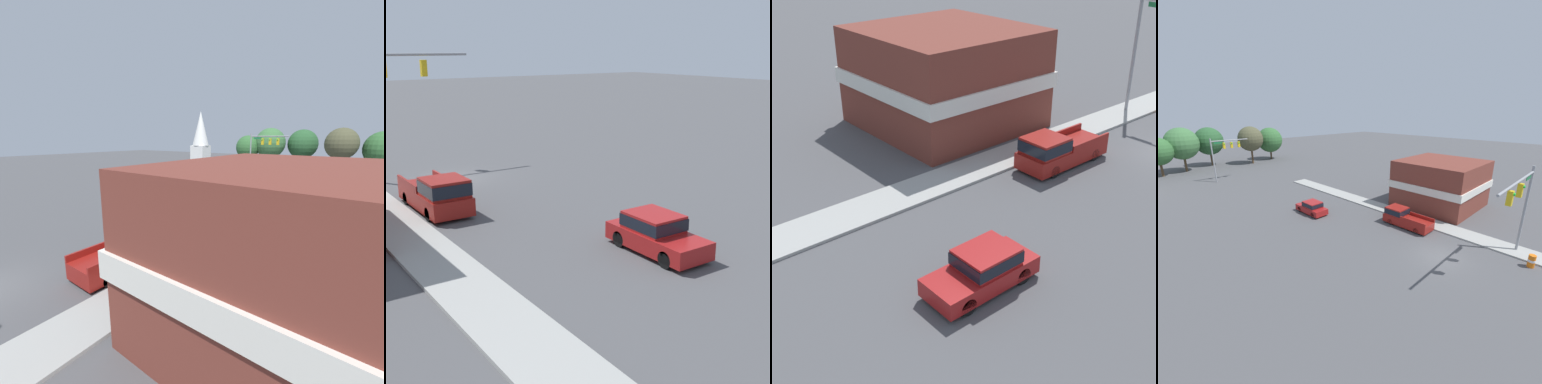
{
  "view_description": "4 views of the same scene",
  "coord_description": "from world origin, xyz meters",
  "views": [
    {
      "loc": [
        13.96,
        -2.53,
        6.88
      ],
      "look_at": [
        0.27,
        15.53,
        2.09
      ],
      "focal_mm": 24.0,
      "sensor_mm": 36.0,
      "label": 1
    },
    {
      "loc": [
        11.9,
        30.45,
        7.86
      ],
      "look_at": [
        -0.86,
        11.96,
        1.71
      ],
      "focal_mm": 50.0,
      "sensor_mm": 36.0,
      "label": 2
    },
    {
      "loc": [
        -13.35,
        26.62,
        12.29
      ],
      "look_at": [
        1.03,
        14.35,
        2.21
      ],
      "focal_mm": 50.0,
      "sensor_mm": 36.0,
      "label": 3
    },
    {
      "loc": [
        -19.25,
        -8.46,
        12.14
      ],
      "look_at": [
        0.75,
        11.84,
        3.1
      ],
      "focal_mm": 24.0,
      "sensor_mm": 36.0,
      "label": 4
    }
  ],
  "objects": [
    {
      "name": "construction_barrel",
      "position": [
        3.9,
        -5.9,
        0.54
      ],
      "size": [
        0.56,
        0.56,
        1.07
      ],
      "color": "orange",
      "rests_on": "ground"
    },
    {
      "name": "ground_plane",
      "position": [
        0.0,
        0.0,
        0.0
      ],
      "size": [
        200.0,
        200.0,
        0.0
      ],
      "primitive_type": "plane",
      "color": "#4C4C4F"
    },
    {
      "name": "backdrop_tree_left_far",
      "position": [
        -11.17,
        51.28,
        4.81
      ],
      "size": [
        5.21,
        5.21,
        7.42
      ],
      "color": "#4C3823",
      "rests_on": "ground"
    },
    {
      "name": "backdrop_tree_center",
      "position": [
        -0.75,
        55.94,
        5.57
      ],
      "size": [
        6.15,
        6.15,
        8.65
      ],
      "color": "#4C3823",
      "rests_on": "ground"
    },
    {
      "name": "backdrop_tree_left_mid",
      "position": [
        -6.74,
        52.95,
        5.76
      ],
      "size": [
        6.43,
        6.43,
        8.99
      ],
      "color": "#4C3823",
      "rests_on": "ground"
    },
    {
      "name": "car_lead",
      "position": [
        -1.85,
        15.9,
        0.8
      ],
      "size": [
        1.84,
        4.31,
        1.54
      ],
      "color": "black",
      "rests_on": "ground"
    },
    {
      "name": "pickup_truck_parked",
      "position": [
        3.3,
        5.97,
        0.92
      ],
      "size": [
        2.01,
        5.32,
        1.87
      ],
      "color": "black",
      "rests_on": "ground"
    },
    {
      "name": "sidewalk_curb",
      "position": [
        5.7,
        0.0,
        0.07
      ],
      "size": [
        2.4,
        60.0,
        0.14
      ],
      "color": "#9E9E99",
      "rests_on": "ground"
    },
    {
      "name": "backdrop_tree_right_far",
      "position": [
        13.18,
        54.08,
        4.94
      ],
      "size": [
        6.25,
        6.25,
        8.07
      ],
      "color": "#4C3823",
      "rests_on": "ground"
    },
    {
      "name": "corner_brick_building",
      "position": [
        12.18,
        6.42,
        3.01
      ],
      "size": [
        9.85,
        9.76,
        6.01
      ],
      "color": "brown",
      "rests_on": "ground"
    },
    {
      "name": "far_signal_assembly",
      "position": [
        -3.1,
        39.67,
        5.59
      ],
      "size": [
        6.52,
        0.49,
        7.63
      ],
      "color": "gray",
      "rests_on": "ground"
    },
    {
      "name": "backdrop_tree_right_mid",
      "position": [
        7.03,
        51.63,
        5.83
      ],
      "size": [
        5.73,
        5.73,
        8.71
      ],
      "color": "#4C3823",
      "rests_on": "ground"
    },
    {
      "name": "near_signal_assembly",
      "position": [
        3.22,
        -4.37,
        5.76
      ],
      "size": [
        9.01,
        0.49,
        7.84
      ],
      "color": "gray",
      "rests_on": "ground"
    }
  ]
}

